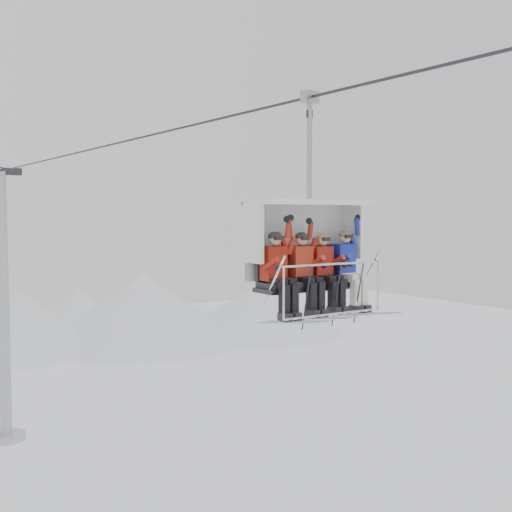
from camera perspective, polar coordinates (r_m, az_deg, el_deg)
lift_tower_right at (r=34.08m, az=-21.51°, el=-5.70°), size 2.00×1.80×13.48m
haul_cable at (r=13.29m, az=0.00°, el=12.85°), size 0.06×50.00×0.06m
chairlift_carrier at (r=11.85m, az=4.35°, el=1.23°), size 2.38×1.17×3.98m
skier_far_left at (r=11.13m, az=1.94°, el=-1.33°), size 0.41×1.69×1.62m
skier_center_left at (r=11.49m, az=4.32°, el=-1.22°), size 0.40×1.69×1.60m
skier_center_right at (r=11.80m, az=6.20°, el=-1.16°), size 0.39×1.69×1.56m
skier_far_right at (r=12.17m, az=8.14°, el=-0.94°), size 0.41×1.69×1.62m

